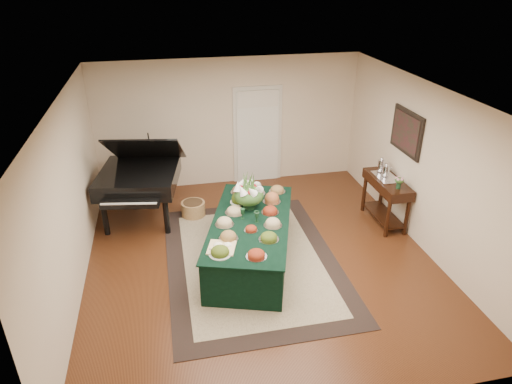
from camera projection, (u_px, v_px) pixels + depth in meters
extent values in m
plane|color=black|center=(260.00, 257.00, 7.53)|extent=(6.00, 6.00, 0.00)
cube|color=black|center=(252.00, 260.00, 7.43)|extent=(2.71, 3.80, 0.01)
cube|color=#C4B593|center=(252.00, 260.00, 7.42)|extent=(2.17, 3.26, 0.01)
cube|color=beige|center=(257.00, 135.00, 9.78)|extent=(1.05, 0.04, 2.10)
cube|color=silver|center=(258.00, 137.00, 9.78)|extent=(0.90, 0.06, 2.00)
cube|color=black|center=(251.00, 241.00, 7.31)|extent=(1.84, 2.71, 0.72)
cube|color=black|center=(251.00, 221.00, 7.14)|extent=(1.91, 2.78, 0.02)
cylinder|color=silver|center=(251.00, 230.00, 6.87)|extent=(0.22, 0.22, 0.01)
ellipsoid|color=maroon|center=(251.00, 228.00, 6.85)|extent=(0.18, 0.18, 0.05)
cylinder|color=silver|center=(256.00, 256.00, 6.25)|extent=(0.29, 0.29, 0.01)
ellipsoid|color=maroon|center=(256.00, 254.00, 6.23)|extent=(0.24, 0.24, 0.07)
cylinder|color=silver|center=(239.00, 192.00, 8.01)|extent=(0.28, 0.28, 0.01)
ellipsoid|color=brown|center=(239.00, 190.00, 7.99)|extent=(0.23, 0.23, 0.08)
cylinder|color=silver|center=(220.00, 254.00, 6.30)|extent=(0.32, 0.32, 0.01)
ellipsoid|color=#4B6119|center=(220.00, 251.00, 6.28)|extent=(0.26, 0.26, 0.09)
cylinder|color=silver|center=(224.00, 224.00, 7.02)|extent=(0.29, 0.29, 0.01)
ellipsoid|color=#D5B985|center=(224.00, 222.00, 7.00)|extent=(0.24, 0.24, 0.09)
cylinder|color=silver|center=(269.00, 239.00, 6.64)|extent=(0.30, 0.30, 0.01)
ellipsoid|color=#4B6119|center=(269.00, 237.00, 6.62)|extent=(0.25, 0.25, 0.08)
cylinder|color=silver|center=(273.00, 225.00, 6.99)|extent=(0.29, 0.29, 0.01)
ellipsoid|color=#D5B985|center=(273.00, 223.00, 6.97)|extent=(0.23, 0.23, 0.09)
cylinder|color=silver|center=(235.00, 213.00, 7.36)|extent=(0.32, 0.32, 0.01)
ellipsoid|color=#D5B985|center=(235.00, 210.00, 7.34)|extent=(0.26, 0.26, 0.08)
cylinder|color=silver|center=(272.00, 202.00, 7.69)|extent=(0.30, 0.30, 0.01)
ellipsoid|color=#B56235|center=(272.00, 198.00, 7.66)|extent=(0.25, 0.25, 0.12)
cylinder|color=silver|center=(270.00, 212.00, 7.36)|extent=(0.29, 0.29, 0.01)
ellipsoid|color=maroon|center=(270.00, 210.00, 7.34)|extent=(0.23, 0.23, 0.07)
cylinder|color=silver|center=(277.00, 192.00, 8.04)|extent=(0.29, 0.29, 0.01)
ellipsoid|color=olive|center=(277.00, 189.00, 8.02)|extent=(0.24, 0.24, 0.08)
cylinder|color=silver|center=(256.00, 193.00, 7.97)|extent=(0.34, 0.34, 0.01)
ellipsoid|color=#D5B985|center=(256.00, 191.00, 7.95)|extent=(0.28, 0.28, 0.08)
cylinder|color=silver|center=(228.00, 239.00, 6.65)|extent=(0.29, 0.29, 0.01)
ellipsoid|color=olive|center=(228.00, 236.00, 6.63)|extent=(0.24, 0.24, 0.09)
cylinder|color=silver|center=(238.00, 202.00, 7.68)|extent=(0.27, 0.27, 0.01)
ellipsoid|color=#4B6119|center=(238.00, 198.00, 7.65)|extent=(0.22, 0.22, 0.14)
cube|color=tan|center=(222.00, 248.00, 6.44)|extent=(0.48, 0.48, 0.02)
ellipsoid|color=white|center=(218.00, 243.00, 6.46)|extent=(0.14, 0.14, 0.08)
ellipsoid|color=white|center=(228.00, 243.00, 6.46)|extent=(0.12, 0.12, 0.07)
cube|color=orange|center=(224.00, 249.00, 6.35)|extent=(0.09, 0.07, 0.05)
cylinder|color=#15341E|center=(249.00, 203.00, 7.47)|extent=(0.19, 0.19, 0.19)
ellipsoid|color=#315923|center=(249.00, 195.00, 7.40)|extent=(0.48, 0.48, 0.31)
cylinder|color=black|center=(105.00, 217.00, 8.01)|extent=(0.10, 0.10, 0.68)
cylinder|color=black|center=(166.00, 216.00, 8.05)|extent=(0.10, 0.10, 0.68)
cylinder|color=black|center=(148.00, 186.00, 9.12)|extent=(0.10, 0.10, 0.68)
cube|color=black|center=(139.00, 178.00, 8.34)|extent=(1.60, 1.68, 0.29)
cube|color=black|center=(130.00, 204.00, 7.64)|extent=(1.00, 0.38, 0.10)
cube|color=black|center=(146.00, 149.00, 8.25)|extent=(1.48, 1.27, 0.76)
cylinder|color=olive|center=(193.00, 209.00, 8.70)|extent=(0.45, 0.45, 0.28)
cylinder|color=black|center=(388.00, 219.00, 7.93)|extent=(0.07, 0.07, 0.70)
cylinder|color=black|center=(407.00, 217.00, 8.00)|extent=(0.07, 0.07, 0.70)
cylinder|color=black|center=(364.00, 194.00, 8.80)|extent=(0.07, 0.07, 0.70)
cylinder|color=black|center=(381.00, 193.00, 8.87)|extent=(0.07, 0.07, 0.70)
cube|color=black|center=(387.00, 184.00, 8.20)|extent=(0.45, 1.17, 0.18)
cube|color=black|center=(383.00, 215.00, 8.49)|extent=(0.38, 1.03, 0.03)
cube|color=silver|center=(386.00, 177.00, 8.24)|extent=(0.34, 0.58, 0.02)
cylinder|color=#15341E|center=(399.00, 185.00, 7.81)|extent=(0.08, 0.08, 0.11)
ellipsoid|color=pink|center=(399.00, 180.00, 7.77)|extent=(0.17, 0.17, 0.11)
cube|color=black|center=(407.00, 132.00, 7.81)|extent=(0.04, 0.95, 0.75)
cube|color=#47131F|center=(405.00, 132.00, 7.81)|extent=(0.01, 0.82, 0.62)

